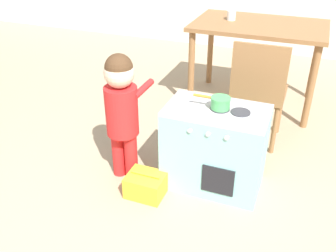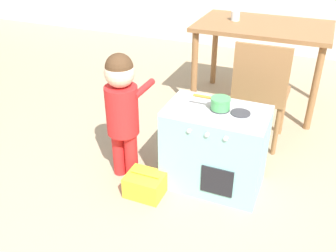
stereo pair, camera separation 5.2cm
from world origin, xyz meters
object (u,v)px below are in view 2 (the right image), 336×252
toy_pot (220,103)px  cup_on_table (235,16)px  toy_basket (145,184)px  dining_table (262,36)px  play_kitchen (215,148)px  child_figure (122,103)px  dining_chair_near (261,92)px

toy_pot → cup_on_table: bearing=100.8°
toy_basket → toy_pot: bearing=35.4°
dining_table → cup_on_table: cup_on_table is taller
play_kitchen → child_figure: 0.66m
toy_basket → dining_table: (0.38, 1.61, 0.58)m
dining_chair_near → dining_table: bearing=101.4°
toy_basket → cup_on_table: (0.12, 1.63, 0.72)m
child_figure → dining_table: 1.59m
toy_pot → dining_table: bearing=90.0°
toy_pot → dining_chair_near: size_ratio=0.28×
play_kitchen → toy_pot: toy_pot is taller
dining_table → toy_pot: bearing=-90.0°
dining_table → dining_chair_near: 0.76m
play_kitchen → child_figure: bearing=-167.6°
cup_on_table → child_figure: bearing=-102.7°
child_figure → toy_basket: (0.22, -0.14, -0.48)m
child_figure → dining_table: size_ratio=0.77×
child_figure → dining_chair_near: size_ratio=1.05×
child_figure → dining_chair_near: bearing=45.2°
toy_pot → dining_chair_near: dining_chair_near is taller
toy_pot → toy_basket: (-0.38, -0.27, -0.54)m
toy_pot → child_figure: 0.61m
play_kitchen → dining_chair_near: (0.16, 0.62, 0.17)m
toy_basket → dining_chair_near: bearing=59.4°
cup_on_table → toy_basket: bearing=-94.2°
toy_pot → dining_chair_near: bearing=76.8°
child_figure → dining_chair_near: (0.74, 0.75, -0.10)m
toy_basket → cup_on_table: bearing=85.8°
play_kitchen → child_figure: size_ratio=0.71×
child_figure → dining_chair_near: 1.06m
dining_chair_near → cup_on_table: (-0.40, 0.75, 0.35)m
play_kitchen → dining_table: bearing=89.5°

